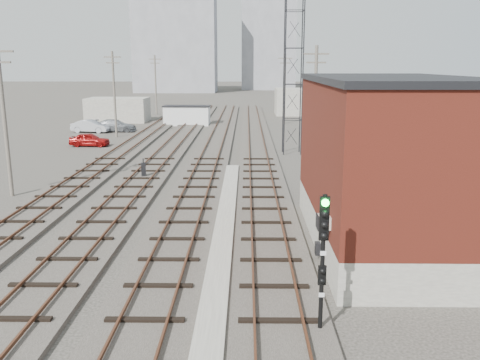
{
  "coord_description": "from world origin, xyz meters",
  "views": [
    {
      "loc": [
        1.54,
        -9.23,
        7.72
      ],
      "look_at": [
        1.22,
        14.82,
        2.2
      ],
      "focal_mm": 38.0,
      "sensor_mm": 36.0,
      "label": 1
    }
  ],
  "objects_px": {
    "signal_mast": "(323,254)",
    "car_silver": "(91,126)",
    "site_trailer": "(187,115)",
    "car_red": "(90,140)",
    "car_grey": "(115,126)",
    "switch_stand": "(144,170)"
  },
  "relations": [
    {
      "from": "switch_stand",
      "to": "car_red",
      "type": "height_order",
      "value": "switch_stand"
    },
    {
      "from": "site_trailer",
      "to": "car_red",
      "type": "xyz_separation_m",
      "value": [
        -7.35,
        -17.25,
        -0.62
      ]
    },
    {
      "from": "site_trailer",
      "to": "car_grey",
      "type": "height_order",
      "value": "site_trailer"
    },
    {
      "from": "switch_stand",
      "to": "car_red",
      "type": "distance_m",
      "value": 16.06
    },
    {
      "from": "car_silver",
      "to": "car_red",
      "type": "bearing_deg",
      "value": -154.93
    },
    {
      "from": "signal_mast",
      "to": "site_trailer",
      "type": "relative_size",
      "value": 0.7
    },
    {
      "from": "car_grey",
      "to": "signal_mast",
      "type": "bearing_deg",
      "value": -159.04
    },
    {
      "from": "switch_stand",
      "to": "car_silver",
      "type": "bearing_deg",
      "value": 105.48
    },
    {
      "from": "site_trailer",
      "to": "car_silver",
      "type": "xyz_separation_m",
      "value": [
        -10.22,
        -7.33,
        -0.54
      ]
    },
    {
      "from": "car_red",
      "to": "car_silver",
      "type": "distance_m",
      "value": 10.33
    },
    {
      "from": "switch_stand",
      "to": "car_grey",
      "type": "height_order",
      "value": "switch_stand"
    },
    {
      "from": "car_red",
      "to": "car_grey",
      "type": "bearing_deg",
      "value": 3.79
    },
    {
      "from": "switch_stand",
      "to": "signal_mast",
      "type": "bearing_deg",
      "value": -74.65
    },
    {
      "from": "site_trailer",
      "to": "car_silver",
      "type": "height_order",
      "value": "site_trailer"
    },
    {
      "from": "site_trailer",
      "to": "car_red",
      "type": "height_order",
      "value": "site_trailer"
    },
    {
      "from": "car_red",
      "to": "switch_stand",
      "type": "bearing_deg",
      "value": -147.95
    },
    {
      "from": "switch_stand",
      "to": "car_silver",
      "type": "distance_m",
      "value": 26.21
    },
    {
      "from": "signal_mast",
      "to": "site_trailer",
      "type": "xyz_separation_m",
      "value": [
        -9.82,
        51.67,
        -1.24
      ]
    },
    {
      "from": "signal_mast",
      "to": "car_grey",
      "type": "bearing_deg",
      "value": 111.12
    },
    {
      "from": "car_silver",
      "to": "car_grey",
      "type": "relative_size",
      "value": 0.9
    },
    {
      "from": "signal_mast",
      "to": "car_silver",
      "type": "height_order",
      "value": "signal_mast"
    },
    {
      "from": "switch_stand",
      "to": "site_trailer",
      "type": "relative_size",
      "value": 0.22
    }
  ]
}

